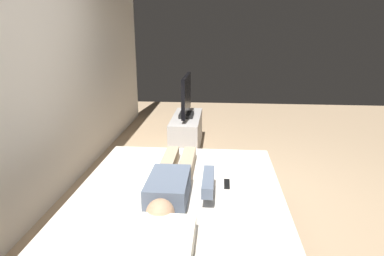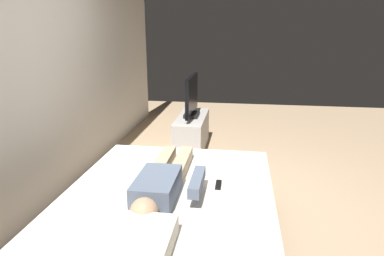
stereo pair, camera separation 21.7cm
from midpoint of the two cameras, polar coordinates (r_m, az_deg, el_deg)
name	(u,v)px [view 2 (the right image)]	position (r m, az deg, el deg)	size (l,w,h in m)	color
ground_plane	(212,210)	(3.42, 5.33, -13.71)	(10.00, 10.00, 0.00)	tan
back_wall	(58,60)	(3.83, -20.37, 10.74)	(6.40, 0.10, 2.80)	silver
bed	(169,226)	(2.68, -1.58, -16.31)	(2.07, 1.64, 0.54)	#333338
pillow	(140,245)	(1.92, -5.55, -19.24)	(0.48, 0.34, 0.12)	silver
person	(163,181)	(2.54, -2.45, -9.09)	(1.26, 0.46, 0.18)	slate
remote	(218,185)	(2.67, 6.88, -9.60)	(0.15, 0.04, 0.02)	black
tv_stand	(192,133)	(4.93, 1.21, -0.82)	(1.10, 0.40, 0.50)	#B7B2AD
tv	(192,97)	(4.80, 1.25, 5.29)	(0.88, 0.20, 0.59)	black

